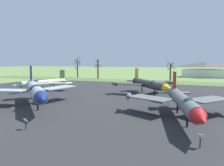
# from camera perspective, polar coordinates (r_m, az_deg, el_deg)

# --- Properties ---
(asphalt_apron) EXTENTS (71.13, 59.65, 0.05)m
(asphalt_apron) POSITION_cam_1_polar(r_m,az_deg,el_deg) (34.43, -9.08, -4.48)
(asphalt_apron) COLOR #28282B
(asphalt_apron) RESTS_ON ground
(grass_verge_strip) EXTENTS (131.13, 12.00, 0.06)m
(grass_verge_strip) POSITION_cam_1_polar(r_m,az_deg,el_deg) (67.24, 7.37, 0.51)
(grass_verge_strip) COLOR #4E6735
(grass_verge_strip) RESTS_ON ground
(jet_fighter_front_left) EXTENTS (14.57, 13.73, 5.67)m
(jet_fighter_front_left) POSITION_cam_1_polar(r_m,az_deg,el_deg) (29.81, -21.25, -1.80)
(jet_fighter_front_left) COLOR #8EA3B2
(jet_fighter_front_left) RESTS_ON ground
(info_placard_front_left) EXTENTS (0.54, 0.31, 1.05)m
(info_placard_front_left) POSITION_cam_1_polar(r_m,az_deg,el_deg) (20.04, -23.56, -10.46)
(info_placard_front_left) COLOR black
(info_placard_front_left) RESTS_ON ground
(jet_fighter_front_right) EXTENTS (12.61, 14.73, 4.97)m
(jet_fighter_front_right) POSITION_cam_1_polar(r_m,az_deg,el_deg) (22.47, 19.59, -4.87)
(jet_fighter_front_right) COLOR #565B60
(jet_fighter_front_right) RESTS_ON ground
(info_placard_front_right) EXTENTS (0.49, 0.36, 1.12)m
(info_placard_front_right) POSITION_cam_1_polar(r_m,az_deg,el_deg) (15.91, 24.04, -14.56)
(info_placard_front_right) COLOR black
(info_placard_front_right) RESTS_ON ground
(jet_fighter_rear_center) EXTENTS (10.64, 12.71, 4.44)m
(jet_fighter_rear_center) POSITION_cam_1_polar(r_m,az_deg,el_deg) (46.68, -18.95, 0.17)
(jet_fighter_rear_center) COLOR #B7B293
(jet_fighter_rear_center) RESTS_ON ground
(info_placard_rear_center) EXTENTS (0.56, 0.32, 0.91)m
(info_placard_rear_center) POSITION_cam_1_polar(r_m,az_deg,el_deg) (43.27, -26.58, -2.19)
(info_placard_rear_center) COLOR black
(info_placard_rear_center) RESTS_ON ground
(jet_fighter_rear_right) EXTENTS (13.02, 14.04, 4.97)m
(jet_fighter_rear_right) POSITION_cam_1_polar(r_m,az_deg,el_deg) (37.99, 10.51, -0.29)
(jet_fighter_rear_right) COLOR #33383D
(jet_fighter_rear_right) RESTS_ON ground
(info_placard_rear_right) EXTENTS (0.57, 0.34, 0.87)m
(info_placard_rear_right) POSITION_cam_1_polar(r_m,az_deg,el_deg) (29.78, 15.81, -5.21)
(info_placard_rear_right) COLOR black
(info_placard_rear_right) RESTS_ON ground
(bare_tree_far_left) EXTENTS (3.68, 3.30, 8.81)m
(bare_tree_far_left) POSITION_cam_1_polar(r_m,az_deg,el_deg) (87.26, -9.87, 4.51)
(bare_tree_far_left) COLOR #42382D
(bare_tree_far_left) RESTS_ON ground
(bare_tree_left_of_center) EXTENTS (2.89, 2.89, 7.58)m
(bare_tree_left_of_center) POSITION_cam_1_polar(r_m,az_deg,el_deg) (76.93, -4.08, 4.14)
(bare_tree_left_of_center) COLOR brown
(bare_tree_left_of_center) RESTS_ON ground
(bare_tree_center) EXTENTS (2.68, 2.71, 6.80)m
(bare_tree_center) POSITION_cam_1_polar(r_m,az_deg,el_deg) (70.64, 16.47, 3.40)
(bare_tree_center) COLOR brown
(bare_tree_center) RESTS_ON ground
(visitor_building) EXTENTS (19.53, 10.41, 6.63)m
(visitor_building) POSITION_cam_1_polar(r_m,az_deg,el_deg) (94.57, 25.24, 3.47)
(visitor_building) COLOR silver
(visitor_building) RESTS_ON ground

